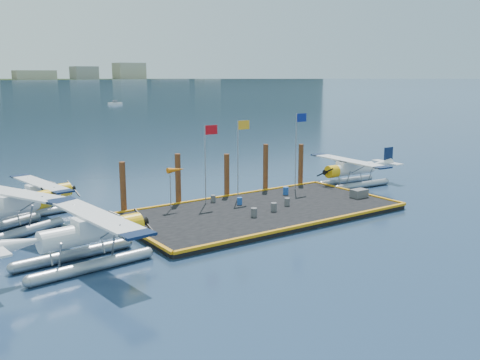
% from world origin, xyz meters
% --- Properties ---
extents(ground, '(4000.00, 4000.00, 0.00)m').
position_xyz_m(ground, '(0.00, 0.00, 0.00)').
color(ground, '#19274C').
rests_on(ground, ground).
extents(dock, '(20.00, 10.00, 0.40)m').
position_xyz_m(dock, '(0.00, 0.00, 0.20)').
color(dock, black).
rests_on(dock, ground).
extents(dock_bumpers, '(20.25, 10.25, 0.18)m').
position_xyz_m(dock_bumpers, '(0.00, 0.00, 0.49)').
color(dock_bumpers, orange).
rests_on(dock_bumpers, dock).
extents(seaplane_a, '(9.29, 10.24, 3.63)m').
position_xyz_m(seaplane_a, '(-13.99, -3.00, 1.58)').
color(seaplane_a, '#8E949B').
rests_on(seaplane_a, ground).
extents(seaplane_b, '(9.44, 9.91, 3.63)m').
position_xyz_m(seaplane_b, '(-16.31, 5.37, 1.58)').
color(seaplane_b, '#8E949B').
rests_on(seaplane_b, ground).
extents(seaplane_c, '(7.84, 8.63, 3.05)m').
position_xyz_m(seaplane_c, '(-13.52, 9.71, 1.33)').
color(seaplane_c, '#8E949B').
rests_on(seaplane_c, ground).
extents(seaplane_d, '(8.42, 9.29, 3.30)m').
position_xyz_m(seaplane_d, '(12.80, 3.26, 1.44)').
color(seaplane_d, '#8E949B').
rests_on(seaplane_d, ground).
extents(drum_0, '(0.39, 0.39, 0.55)m').
position_xyz_m(drum_0, '(-0.53, 2.08, 0.68)').
color(drum_0, '#1C469B').
rests_on(drum_0, dock).
extents(drum_1, '(0.44, 0.44, 0.62)m').
position_xyz_m(drum_1, '(0.37, -0.98, 0.71)').
color(drum_1, '#4F4F54').
rests_on(drum_1, dock).
extents(drum_2, '(0.41, 0.41, 0.58)m').
position_xyz_m(drum_2, '(2.24, -0.24, 0.69)').
color(drum_2, '#4F4F54').
rests_on(drum_2, dock).
extents(drum_3, '(0.44, 0.44, 0.62)m').
position_xyz_m(drum_3, '(-1.71, -1.38, 0.71)').
color(drum_3, '#4F4F54').
rests_on(drum_3, dock).
extents(drum_4, '(0.45, 0.45, 0.64)m').
position_xyz_m(drum_4, '(4.55, 2.70, 0.72)').
color(drum_4, '#1C469B').
rests_on(drum_4, dock).
extents(drum_5, '(0.39, 0.39, 0.55)m').
position_xyz_m(drum_5, '(-1.76, 3.91, 0.67)').
color(drum_5, '#4F4F54').
rests_on(drum_5, dock).
extents(crate, '(1.31, 0.88, 0.66)m').
position_xyz_m(crate, '(8.77, -1.44, 0.73)').
color(crate, '#4F4F54').
rests_on(crate, dock).
extents(flagpole_red, '(1.14, 0.08, 6.00)m').
position_xyz_m(flagpole_red, '(-2.29, 3.80, 4.40)').
color(flagpole_red, gray).
rests_on(flagpole_red, dock).
extents(flagpole_yellow, '(1.14, 0.08, 6.20)m').
position_xyz_m(flagpole_yellow, '(0.70, 3.80, 4.51)').
color(flagpole_yellow, gray).
rests_on(flagpole_yellow, dock).
extents(flagpole_blue, '(1.14, 0.08, 6.50)m').
position_xyz_m(flagpole_blue, '(6.70, 3.80, 4.69)').
color(flagpole_blue, gray).
rests_on(flagpole_blue, dock).
extents(windsock, '(1.40, 0.44, 3.12)m').
position_xyz_m(windsock, '(-5.03, 3.80, 3.23)').
color(windsock, gray).
rests_on(windsock, dock).
extents(piling_0, '(0.44, 0.44, 4.00)m').
position_xyz_m(piling_0, '(-8.50, 5.40, 2.00)').
color(piling_0, '#4D2316').
rests_on(piling_0, ground).
extents(piling_1, '(0.44, 0.44, 4.20)m').
position_xyz_m(piling_1, '(-4.00, 5.40, 2.10)').
color(piling_1, '#4D2316').
rests_on(piling_1, ground).
extents(piling_2, '(0.44, 0.44, 3.80)m').
position_xyz_m(piling_2, '(0.50, 5.40, 1.90)').
color(piling_2, '#4D2316').
rests_on(piling_2, ground).
extents(piling_3, '(0.44, 0.44, 4.30)m').
position_xyz_m(piling_3, '(4.50, 5.40, 2.15)').
color(piling_3, '#4D2316').
rests_on(piling_3, ground).
extents(piling_4, '(0.44, 0.44, 4.00)m').
position_xyz_m(piling_4, '(8.50, 5.40, 2.00)').
color(piling_4, '#4D2316').
rests_on(piling_4, ground).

